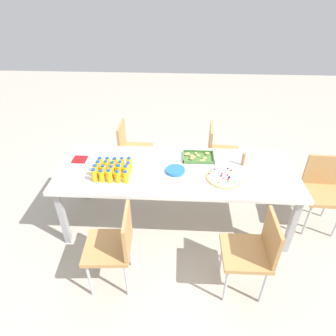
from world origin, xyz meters
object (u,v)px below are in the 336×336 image
at_px(juice_bottle_9, 126,172).
at_px(juice_bottle_13, 120,167).
at_px(juice_bottle_0, 94,175).
at_px(juice_bottle_5, 96,171).
at_px(chair_far_left, 131,147).
at_px(cardboard_tube, 244,159).
at_px(juice_bottle_8, 119,171).
at_px(juice_bottle_14, 128,168).
at_px(juice_bottle_3, 118,177).
at_px(chair_far_right, 219,150).
at_px(juice_bottle_7, 112,172).
at_px(juice_bottle_16, 108,163).
at_px(party_table, 177,174).
at_px(juice_bottle_15, 101,163).
at_px(fruit_pizza, 224,178).
at_px(plate_stack, 175,170).
at_px(juice_bottle_12, 113,168).
at_px(chair_near_right, 254,249).
at_px(juice_bottle_2, 109,176).
at_px(juice_bottle_6, 104,172).
at_px(juice_bottle_11, 106,167).
at_px(juice_bottle_19, 129,164).
at_px(napkin_stack, 80,159).
at_px(chair_end, 323,187).
at_px(juice_bottle_18, 122,164).
at_px(juice_bottle_4, 126,177).
at_px(chair_near_left, 115,243).
at_px(juice_bottle_1, 102,176).
at_px(juice_bottle_10, 99,167).
at_px(snack_tray, 198,157).

distance_m(juice_bottle_9, juice_bottle_13, 0.10).
distance_m(juice_bottle_0, juice_bottle_5, 0.07).
relative_size(chair_far_left, juice_bottle_0, 5.85).
height_order(chair_far_left, cardboard_tube, cardboard_tube).
height_order(juice_bottle_8, juice_bottle_14, juice_bottle_8).
bearing_deg(juice_bottle_5, juice_bottle_3, -18.01).
distance_m(chair_far_right, juice_bottle_7, 1.57).
xyz_separation_m(juice_bottle_14, juice_bottle_16, (-0.23, 0.08, 0.00)).
xyz_separation_m(party_table, chair_far_right, (0.53, 0.82, -0.18)).
distance_m(juice_bottle_15, fruit_pizza, 1.27).
relative_size(juice_bottle_15, plate_stack, 0.67).
distance_m(fruit_pizza, plate_stack, 0.50).
bearing_deg(cardboard_tube, juice_bottle_12, -170.80).
distance_m(juice_bottle_12, plate_stack, 0.63).
distance_m(chair_near_right, juice_bottle_12, 1.53).
distance_m(juice_bottle_14, fruit_pizza, 0.96).
bearing_deg(fruit_pizza, juice_bottle_8, -178.28).
height_order(juice_bottle_2, juice_bottle_6, juice_bottle_2).
bearing_deg(juice_bottle_15, party_table, 1.10).
distance_m(juice_bottle_5, plate_stack, 0.79).
distance_m(party_table, juice_bottle_6, 0.75).
bearing_deg(juice_bottle_14, juice_bottle_13, 176.86).
bearing_deg(juice_bottle_15, cardboard_tube, 5.38).
bearing_deg(juice_bottle_11, juice_bottle_19, 19.22).
height_order(juice_bottle_15, napkin_stack, juice_bottle_15).
bearing_deg(chair_far_left, juice_bottle_13, 4.59).
relative_size(chair_end, juice_bottle_14, 6.16).
bearing_deg(chair_far_right, juice_bottle_13, -46.77).
xyz_separation_m(juice_bottle_12, juice_bottle_13, (0.08, 0.00, 0.00)).
distance_m(juice_bottle_7, plate_stack, 0.64).
bearing_deg(fruit_pizza, juice_bottle_6, -178.28).
bearing_deg(chair_far_left, party_table, 37.75).
bearing_deg(juice_bottle_18, juice_bottle_14, -44.74).
distance_m(juice_bottle_4, juice_bottle_12, 0.22).
distance_m(chair_near_left, fruit_pizza, 1.21).
xyz_separation_m(chair_far_left, juice_bottle_1, (-0.09, -1.08, 0.30)).
xyz_separation_m(juice_bottle_10, juice_bottle_11, (0.08, 0.01, 0.00)).
height_order(juice_bottle_3, juice_bottle_8, juice_bottle_8).
distance_m(juice_bottle_3, napkin_stack, 0.63).
height_order(chair_near_right, juice_bottle_7, juice_bottle_7).
height_order(chair_end, juice_bottle_11, juice_bottle_11).
height_order(juice_bottle_0, juice_bottle_11, juice_bottle_11).
xyz_separation_m(chair_far_left, juice_bottle_19, (0.14, -0.85, 0.30)).
bearing_deg(juice_bottle_3, juice_bottle_7, 135.54).
xyz_separation_m(chair_near_right, juice_bottle_9, (-1.18, 0.64, 0.30)).
relative_size(juice_bottle_3, plate_stack, 0.66).
xyz_separation_m(chair_near_right, chair_far_left, (-1.31, 1.65, 0.00)).
bearing_deg(juice_bottle_0, juice_bottle_5, 92.02).
relative_size(juice_bottle_10, juice_bottle_14, 1.07).
relative_size(chair_end, snack_tray, 2.43).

